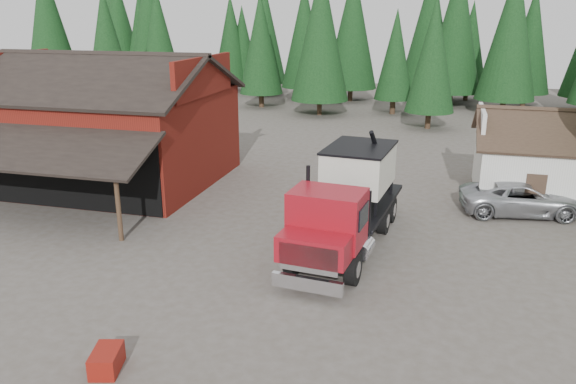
# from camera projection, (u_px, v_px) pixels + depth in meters

# --- Properties ---
(ground) EXTENTS (120.00, 120.00, 0.00)m
(ground) POSITION_uv_depth(u_px,v_px,m) (228.00, 278.00, 20.27)
(ground) COLOR #4D473C
(ground) RESTS_ON ground
(red_barn) EXTENTS (12.80, 13.63, 7.18)m
(red_barn) POSITION_uv_depth(u_px,v_px,m) (106.00, 134.00, 31.30)
(red_barn) COLOR maroon
(red_barn) RESTS_ON ground
(farmhouse) EXTENTS (8.60, 6.42, 4.65)m
(farmhouse) POSITION_uv_depth(u_px,v_px,m) (560.00, 167.00, 28.44)
(farmhouse) COLOR silver
(farmhouse) RESTS_ON ground
(conifer_backdrop) EXTENTS (76.00, 16.00, 16.00)m
(conifer_backdrop) POSITION_uv_depth(u_px,v_px,m) (373.00, 104.00, 58.85)
(conifer_backdrop) COLOR black
(conifer_backdrop) RESTS_ON ground
(near_pine_a) EXTENTS (4.40, 4.40, 11.40)m
(near_pine_a) POSITION_uv_depth(u_px,v_px,m) (107.00, 45.00, 49.55)
(near_pine_a) COLOR #382619
(near_pine_a) RESTS_ON ground
(near_pine_b) EXTENTS (3.96, 3.96, 10.40)m
(near_pine_b) POSITION_uv_depth(u_px,v_px,m) (433.00, 55.00, 44.52)
(near_pine_b) COLOR #382619
(near_pine_b) RESTS_ON ground
(near_pine_d) EXTENTS (5.28, 5.28, 13.40)m
(near_pine_d) POSITION_uv_depth(u_px,v_px,m) (321.00, 33.00, 50.24)
(near_pine_d) COLOR #382619
(near_pine_d) RESTS_ON ground
(feed_truck) EXTENTS (3.58, 10.02, 4.43)m
(feed_truck) POSITION_uv_depth(u_px,v_px,m) (348.00, 198.00, 22.43)
(feed_truck) COLOR black
(feed_truck) RESTS_ON ground
(silver_car) EXTENTS (5.99, 3.47, 1.57)m
(silver_car) POSITION_uv_depth(u_px,v_px,m) (522.00, 198.00, 26.46)
(silver_car) COLOR #B2B4BA
(silver_car) RESTS_ON ground
(equip_box) EXTENTS (0.97, 1.25, 0.60)m
(equip_box) POSITION_uv_depth(u_px,v_px,m) (107.00, 360.00, 14.95)
(equip_box) COLOR maroon
(equip_box) RESTS_ON ground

